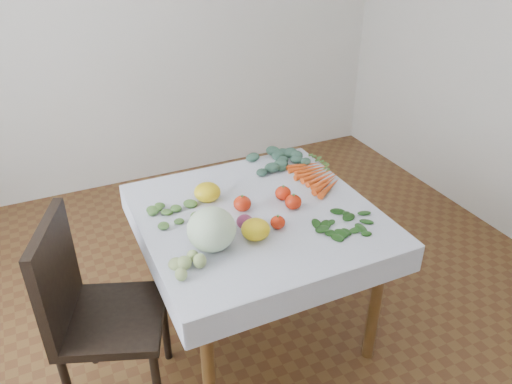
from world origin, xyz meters
TOP-DOWN VIEW (x-y plane):
  - ground at (0.00, 0.00)m, footprint 4.00×4.00m
  - back_wall at (0.00, 2.00)m, footprint 4.00×0.04m
  - table at (0.00, 0.00)m, footprint 1.00×1.00m
  - tablecloth at (0.00, 0.00)m, footprint 1.12×1.12m
  - chair at (-0.85, -0.09)m, footprint 0.57×0.57m
  - cabbage at (-0.30, -0.17)m, footprint 0.25×0.25m
  - tomato_a at (0.18, -0.04)m, footprint 0.09×0.09m
  - tomato_b at (-0.06, 0.05)m, footprint 0.10×0.10m
  - tomato_c at (0.17, 0.06)m, footprint 0.09×0.09m
  - tomato_d at (0.03, -0.16)m, footprint 0.09×0.09m
  - heirloom_back at (-0.18, 0.22)m, footprint 0.15×0.15m
  - heirloom_front at (-0.10, -0.19)m, footprint 0.15×0.15m
  - onion_a at (-0.11, -0.09)m, footprint 0.08×0.08m
  - onion_b at (-0.10, -0.12)m, footprint 0.10×0.10m
  - tomatillo_cluster at (-0.43, -0.28)m, footprint 0.14×0.12m
  - carrot_bunch at (0.45, 0.18)m, footprint 0.23×0.40m
  - kale_bunch at (0.32, 0.45)m, footprint 0.33×0.29m
  - basil_bunch at (0.34, -0.28)m, footprint 0.27×0.23m
  - dill_bunch at (-0.36, 0.16)m, footprint 0.27×0.21m

SIDE VIEW (x-z plane):
  - ground at x=0.00m, z-range 0.00..0.00m
  - chair at x=-0.85m, z-range 0.07..1.05m
  - table at x=0.00m, z-range 0.28..1.03m
  - tablecloth at x=0.00m, z-range 0.75..0.76m
  - basil_bunch at x=0.34m, z-range 0.76..0.77m
  - dill_bunch at x=-0.36m, z-range 0.76..0.78m
  - carrot_bunch at x=0.45m, z-range 0.76..0.79m
  - kale_bunch at x=0.32m, z-range 0.76..0.80m
  - tomatillo_cluster at x=-0.43m, z-range 0.76..0.81m
  - tomato_d at x=0.03m, z-range 0.76..0.82m
  - onion_b at x=-0.10m, z-range 0.76..0.82m
  - onion_a at x=-0.11m, z-range 0.76..0.82m
  - tomato_c at x=0.17m, z-range 0.76..0.83m
  - tomato_a at x=0.18m, z-range 0.76..0.83m
  - tomato_b at x=-0.06m, z-range 0.76..0.83m
  - heirloom_front at x=-0.10m, z-range 0.76..0.85m
  - heirloom_back at x=-0.18m, z-range 0.76..0.85m
  - cabbage at x=-0.30m, z-range 0.76..0.95m
  - back_wall at x=0.00m, z-range 0.00..2.70m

